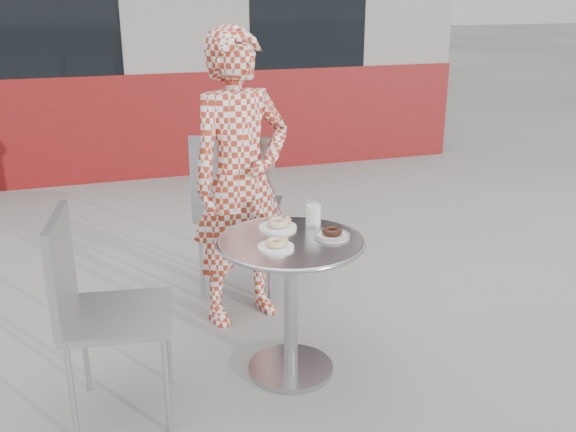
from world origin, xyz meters
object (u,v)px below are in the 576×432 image
object	(u,v)px
chair_far	(240,241)
chair_left	(119,354)
seated_person	(241,180)
milk_cup	(313,214)
plate_checker	(332,234)
bistro_table	(291,274)
plate_far	(278,225)
plate_near	(276,245)

from	to	relation	value
chair_far	chair_left	size ratio (longest dim) A/B	1.09
seated_person	milk_cup	world-z (taller)	seated_person
seated_person	plate_checker	bearing A→B (deg)	-84.25
bistro_table	seated_person	size ratio (longest dim) A/B	0.43
seated_person	milk_cup	distance (m)	0.54
chair_far	plate_far	xyz separation A→B (m)	(-0.02, -0.82, 0.39)
chair_left	plate_far	distance (m)	0.91
seated_person	chair_far	bearing A→B (deg)	62.19
chair_far	milk_cup	world-z (taller)	chair_far
seated_person	plate_far	world-z (taller)	seated_person
plate_far	plate_near	size ratio (longest dim) A/B	1.12
plate_checker	milk_cup	world-z (taller)	milk_cup
bistro_table	plate_checker	size ratio (longest dim) A/B	4.21
seated_person	plate_near	distance (m)	0.71
bistro_table	milk_cup	size ratio (longest dim) A/B	5.69
bistro_table	seated_person	world-z (taller)	seated_person
plate_checker	milk_cup	distance (m)	0.18
bistro_table	plate_far	world-z (taller)	plate_far
seated_person	milk_cup	size ratio (longest dim) A/B	13.20
bistro_table	chair_left	world-z (taller)	chair_left
chair_left	seated_person	distance (m)	1.12
chair_left	milk_cup	bearing A→B (deg)	-68.34
plate_near	seated_person	bearing A→B (deg)	88.10
bistro_table	chair_far	bearing A→B (deg)	89.49
seated_person	plate_near	bearing A→B (deg)	-107.53
milk_cup	plate_far	bearing A→B (deg)	176.97
seated_person	milk_cup	bearing A→B (deg)	-80.36
plate_near	milk_cup	bearing A→B (deg)	41.35
chair_far	plate_checker	distance (m)	1.09
seated_person	milk_cup	xyz separation A→B (m)	(0.23, -0.48, -0.05)
chair_left	seated_person	bearing A→B (deg)	-36.89
chair_left	plate_near	world-z (taller)	chair_left
plate_far	plate_checker	bearing A→B (deg)	-42.10
plate_far	seated_person	bearing A→B (deg)	96.95
chair_far	seated_person	bearing A→B (deg)	101.01
bistro_table	chair_left	distance (m)	0.82
chair_far	chair_left	xyz separation A→B (m)	(-0.79, -1.05, -0.03)
plate_near	milk_cup	size ratio (longest dim) A/B	1.32
chair_far	milk_cup	bearing A→B (deg)	123.49
plate_far	milk_cup	world-z (taller)	milk_cup
chair_far	plate_far	distance (m)	0.91
bistro_table	chair_left	bearing A→B (deg)	-175.35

